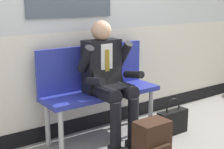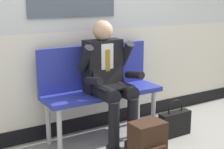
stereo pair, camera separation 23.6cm
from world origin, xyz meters
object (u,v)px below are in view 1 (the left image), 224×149
at_px(person_seated, 109,78).
at_px(backpack, 152,147).
at_px(bench_with_person, 98,83).
at_px(handbag, 172,121).

distance_m(person_seated, backpack, 0.88).
xyz_separation_m(bench_with_person, person_seated, (0.00, -0.21, 0.10)).
bearing_deg(handbag, bench_with_person, 146.27).
distance_m(bench_with_person, handbag, 0.95).
relative_size(bench_with_person, backpack, 2.78).
bearing_deg(handbag, backpack, -146.99).
height_order(bench_with_person, handbag, bench_with_person).
xyz_separation_m(bench_with_person, handbag, (0.69, -0.46, -0.45)).
bearing_deg(bench_with_person, person_seated, -90.00).
bearing_deg(person_seated, handbag, -20.24).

